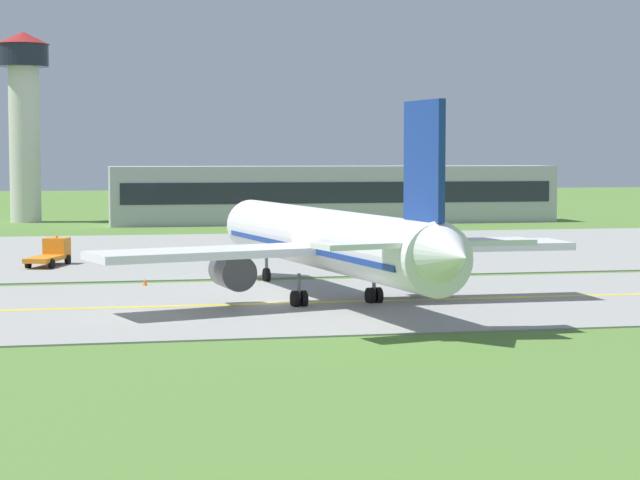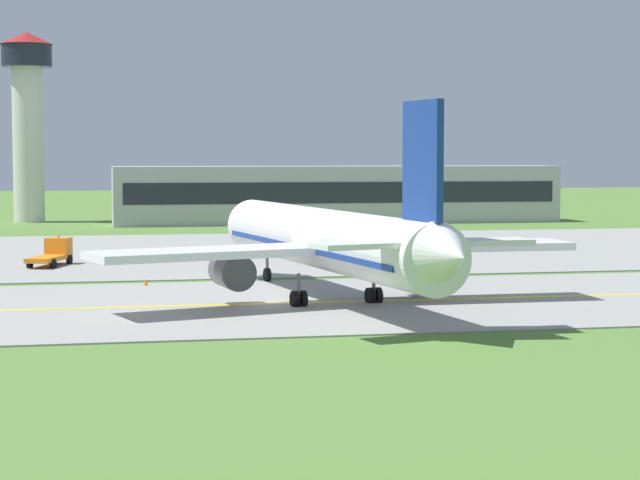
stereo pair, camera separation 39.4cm
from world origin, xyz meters
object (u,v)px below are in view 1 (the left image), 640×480
service_truck_baggage (335,232)px  service_truck_fuel (52,253)px  control_tower (24,108)px  airplane_lead (329,241)px

service_truck_baggage → service_truck_fuel: service_truck_baggage is taller
service_truck_baggage → control_tower: control_tower is taller
service_truck_fuel → service_truck_baggage: bearing=29.8°
service_truck_baggage → service_truck_fuel: bearing=-150.2°
airplane_lead → service_truck_baggage: bearing=77.1°
airplane_lead → service_truck_fuel: size_ratio=5.89×
control_tower → service_truck_fuel: bearing=-85.9°
service_truck_baggage → service_truck_fuel: (-29.15, -16.73, -0.35)m
airplane_lead → service_truck_baggage: 48.11m
service_truck_baggage → control_tower: bearing=122.7°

